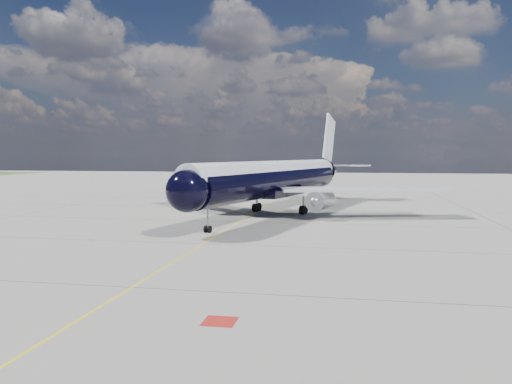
# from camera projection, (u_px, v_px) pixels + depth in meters

# --- Properties ---
(ground) EXTENTS (320.00, 320.00, 0.00)m
(ground) POSITION_uv_depth(u_px,v_px,m) (247.00, 217.00, 64.47)
(ground) COLOR gray
(ground) RESTS_ON ground
(taxiway_centerline) EXTENTS (0.16, 160.00, 0.01)m
(taxiway_centerline) POSITION_uv_depth(u_px,v_px,m) (239.00, 222.00, 59.57)
(taxiway_centerline) COLOR yellow
(taxiway_centerline) RESTS_ON ground
(red_marking) EXTENTS (1.60, 1.60, 0.01)m
(red_marking) POSITION_uv_depth(u_px,v_px,m) (220.00, 321.00, 24.01)
(red_marking) COLOR maroon
(red_marking) RESTS_ON ground
(main_airliner) EXTENTS (42.43, 52.51, 15.39)m
(main_airliner) POSITION_uv_depth(u_px,v_px,m) (279.00, 178.00, 68.41)
(main_airliner) COLOR black
(main_airliner) RESTS_ON ground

